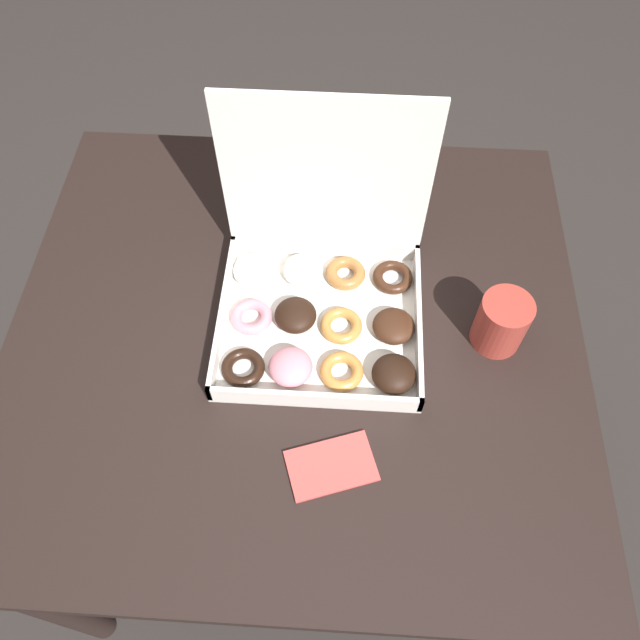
% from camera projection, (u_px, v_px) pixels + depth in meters
% --- Properties ---
extents(ground_plane, '(8.00, 8.00, 0.00)m').
position_uv_depth(ground_plane, '(304.00, 466.00, 1.70)').
color(ground_plane, '#2D2826').
extents(dining_table, '(1.00, 0.94, 0.73)m').
position_uv_depth(dining_table, '(297.00, 356.00, 1.17)').
color(dining_table, black).
rests_on(dining_table, ground_plane).
extents(donut_box, '(0.34, 0.32, 0.36)m').
position_uv_depth(donut_box, '(322.00, 288.00, 1.05)').
color(donut_box, silver).
rests_on(donut_box, dining_table).
extents(coffee_mug, '(0.09, 0.09, 0.10)m').
position_uv_depth(coffee_mug, '(502.00, 324.00, 1.03)').
color(coffee_mug, '#A3382D').
rests_on(coffee_mug, dining_table).
extents(paper_napkin, '(0.15, 0.12, 0.01)m').
position_uv_depth(paper_napkin, '(331.00, 466.00, 0.95)').
color(paper_napkin, '#CC4C47').
rests_on(paper_napkin, dining_table).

